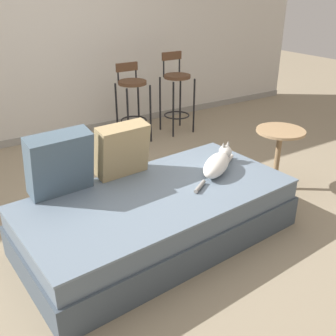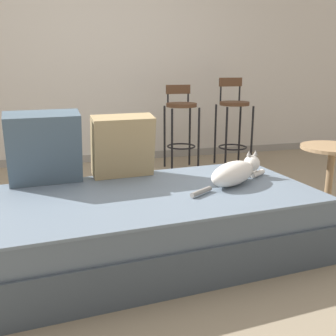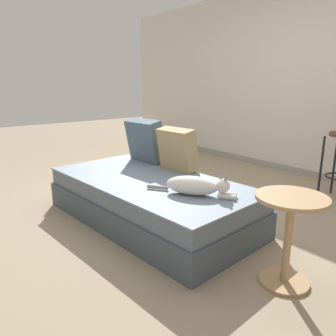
# 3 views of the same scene
# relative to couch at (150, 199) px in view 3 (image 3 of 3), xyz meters

# --- Properties ---
(ground_plane) EXTENTS (16.00, 16.00, 0.00)m
(ground_plane) POSITION_rel_couch_xyz_m (0.00, 0.40, -0.21)
(ground_plane) COLOR gray
(ground_plane) RESTS_ON ground
(wall_back_panel) EXTENTS (8.00, 0.10, 2.60)m
(wall_back_panel) POSITION_rel_couch_xyz_m (0.00, 2.65, 1.09)
(wall_back_panel) COLOR silver
(wall_back_panel) RESTS_ON ground
(wall_baseboard_trim) EXTENTS (8.00, 0.02, 0.09)m
(wall_baseboard_trim) POSITION_rel_couch_xyz_m (0.00, 2.60, -0.16)
(wall_baseboard_trim) COLOR gray
(wall_baseboard_trim) RESTS_ON ground
(couch) EXTENTS (2.11, 1.18, 0.41)m
(couch) POSITION_rel_couch_xyz_m (0.00, 0.00, 0.00)
(couch) COLOR #44505B
(couch) RESTS_ON ground
(throw_pillow_corner) EXTENTS (0.47, 0.28, 0.47)m
(throw_pillow_corner) POSITION_rel_couch_xyz_m (-0.59, 0.36, 0.44)
(throw_pillow_corner) COLOR #4C6070
(throw_pillow_corner) RESTS_ON couch
(throw_pillow_middle) EXTENTS (0.43, 0.25, 0.43)m
(throw_pillow_middle) POSITION_rel_couch_xyz_m (-0.08, 0.40, 0.41)
(throw_pillow_middle) COLOR tan
(throw_pillow_middle) RESTS_ON couch
(cat) EXTENTS (0.67, 0.44, 0.19)m
(cat) POSITION_rel_couch_xyz_m (0.58, 0.04, 0.27)
(cat) COLOR white
(cat) RESTS_ON couch
(side_table) EXTENTS (0.44, 0.44, 0.60)m
(side_table) POSITION_rel_couch_xyz_m (1.36, 0.11, 0.18)
(side_table) COLOR tan
(side_table) RESTS_ON ground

